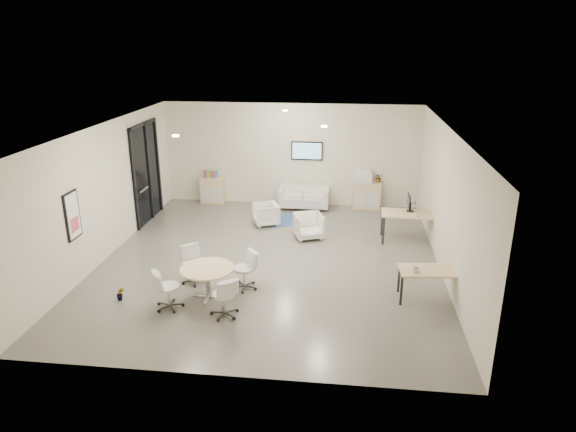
# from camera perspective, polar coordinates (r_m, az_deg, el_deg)

# --- Properties ---
(room_shell) EXTENTS (9.60, 10.60, 4.80)m
(room_shell) POSITION_cam_1_polar(r_m,az_deg,el_deg) (11.89, -2.05, 2.09)
(room_shell) COLOR #5F5D56
(room_shell) RESTS_ON ground
(glass_door) EXTENTS (0.09, 1.90, 2.85)m
(glass_door) POSITION_cam_1_polar(r_m,az_deg,el_deg) (15.30, -15.46, 4.96)
(glass_door) COLOR black
(glass_door) RESTS_ON room_shell
(artwork) EXTENTS (0.05, 0.54, 1.04)m
(artwork) POSITION_cam_1_polar(r_m,az_deg,el_deg) (11.75, -22.82, 0.04)
(artwork) COLOR black
(artwork) RESTS_ON room_shell
(wall_tv) EXTENTS (0.98, 0.06, 0.58)m
(wall_tv) POSITION_cam_1_polar(r_m,az_deg,el_deg) (16.09, 2.11, 7.25)
(wall_tv) COLOR black
(wall_tv) RESTS_ON room_shell
(ceiling_spots) EXTENTS (3.14, 4.14, 0.03)m
(ceiling_spots) POSITION_cam_1_polar(r_m,az_deg,el_deg) (12.36, -2.48, 10.29)
(ceiling_spots) COLOR #FFEAC6
(ceiling_spots) RESTS_ON room_shell
(sideboard_left) EXTENTS (0.75, 0.39, 0.84)m
(sideboard_left) POSITION_cam_1_polar(r_m,az_deg,el_deg) (16.75, -8.37, 2.85)
(sideboard_left) COLOR #D6B381
(sideboard_left) RESTS_ON room_shell
(sideboard_right) EXTENTS (0.86, 0.42, 0.86)m
(sideboard_right) POSITION_cam_1_polar(r_m,az_deg,el_deg) (16.20, 8.72, 2.29)
(sideboard_right) COLOR #D6B381
(sideboard_right) RESTS_ON room_shell
(books) EXTENTS (0.44, 0.14, 0.22)m
(books) POSITION_cam_1_polar(r_m,az_deg,el_deg) (16.62, -8.58, 4.62)
(books) COLOR red
(books) RESTS_ON sideboard_left
(printer) EXTENTS (0.53, 0.44, 0.37)m
(printer) POSITION_cam_1_polar(r_m,az_deg,el_deg) (16.03, 8.41, 4.38)
(printer) COLOR white
(printer) RESTS_ON sideboard_right
(loveseat) EXTENTS (1.55, 0.79, 0.58)m
(loveseat) POSITION_cam_1_polar(r_m,az_deg,el_deg) (16.12, 1.79, 2.00)
(loveseat) COLOR silver
(loveseat) RESTS_ON room_shell
(blue_rug) EXTENTS (1.92, 1.53, 0.01)m
(blue_rug) POSITION_cam_1_polar(r_m,az_deg,el_deg) (15.15, 0.75, -0.38)
(blue_rug) COLOR #2B4983
(blue_rug) RESTS_ON room_shell
(armchair_left) EXTENTS (0.83, 0.85, 0.69)m
(armchair_left) POSITION_cam_1_polar(r_m,az_deg,el_deg) (14.66, -2.48, 0.32)
(armchair_left) COLOR silver
(armchair_left) RESTS_ON room_shell
(armchair_right) EXTENTS (0.89, 0.86, 0.73)m
(armchair_right) POSITION_cam_1_polar(r_m,az_deg,el_deg) (13.69, 2.31, -1.00)
(armchair_right) COLOR silver
(armchair_right) RESTS_ON room_shell
(desk_rear) EXTENTS (1.52, 0.81, 0.78)m
(desk_rear) POSITION_cam_1_polar(r_m,az_deg,el_deg) (13.73, 13.45, 0.00)
(desk_rear) COLOR #D6B381
(desk_rear) RESTS_ON room_shell
(desk_front) EXTENTS (1.36, 0.77, 0.68)m
(desk_front) POSITION_cam_1_polar(r_m,az_deg,el_deg) (10.83, 15.67, -6.08)
(desk_front) COLOR #D6B381
(desk_front) RESTS_ON room_shell
(monitor) EXTENTS (0.20, 0.50, 0.44)m
(monitor) POSITION_cam_1_polar(r_m,az_deg,el_deg) (13.77, 13.32, 1.45)
(monitor) COLOR black
(monitor) RESTS_ON desk_rear
(round_table) EXTENTS (1.11, 1.11, 0.67)m
(round_table) POSITION_cam_1_polar(r_m,az_deg,el_deg) (10.65, -8.97, -6.14)
(round_table) COLOR #D6B381
(round_table) RESTS_ON room_shell
(meeting_chairs) EXTENTS (2.14, 2.14, 0.82)m
(meeting_chairs) POSITION_cam_1_polar(r_m,az_deg,el_deg) (10.73, -8.92, -7.00)
(meeting_chairs) COLOR white
(meeting_chairs) RESTS_ON room_shell
(plant_cabinet) EXTENTS (0.32, 0.34, 0.22)m
(plant_cabinet) POSITION_cam_1_polar(r_m,az_deg,el_deg) (16.09, 10.04, 4.12)
(plant_cabinet) COLOR #3F7F3F
(plant_cabinet) RESTS_ON sideboard_right
(plant_floor) EXTENTS (0.25, 0.33, 0.13)m
(plant_floor) POSITION_cam_1_polar(r_m,az_deg,el_deg) (11.20, -18.11, -8.58)
(plant_floor) COLOR #3F7F3F
(plant_floor) RESTS_ON room_shell
(cup) EXTENTS (0.14, 0.13, 0.12)m
(cup) POSITION_cam_1_polar(r_m,az_deg,el_deg) (10.58, 14.03, -5.76)
(cup) COLOR white
(cup) RESTS_ON desk_front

